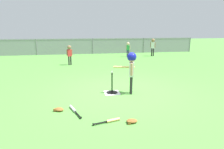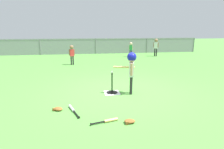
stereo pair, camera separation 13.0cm
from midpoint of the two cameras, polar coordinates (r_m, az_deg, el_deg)
ground_plane at (r=5.68m, az=1.69°, el=-5.19°), size 60.00×60.00×0.00m
home_plate at (r=5.58m, az=-0.67°, el=-5.46°), size 0.44×0.44×0.01m
batting_tee at (r=5.55m, az=-0.67°, el=-4.66°), size 0.32×0.32×0.58m
baseball_on_tee at (r=5.41m, az=-0.69°, el=0.72°), size 0.07×0.07×0.07m
batter_child at (r=5.34m, az=5.11°, el=3.00°), size 0.63×0.33×1.19m
fielder_deep_center at (r=12.90m, az=4.53°, el=8.08°), size 0.28×0.19×0.97m
fielder_near_right at (r=13.46m, az=11.86°, el=8.67°), size 0.31×0.24×1.19m
fielder_deep_left at (r=10.07m, az=-12.98°, el=6.47°), size 0.29×0.20×1.02m
spare_bat_silver at (r=4.48m, az=-12.20°, el=-10.28°), size 0.28×0.70×0.06m
spare_bat_wood at (r=3.91m, az=-1.49°, el=-13.65°), size 0.56×0.19×0.06m
glove_by_plate at (r=3.90m, az=4.95°, el=-13.71°), size 0.23×0.18×0.07m
glove_near_bats at (r=4.57m, az=-16.38°, el=-9.99°), size 0.27×0.26×0.07m
outfield_fence at (r=14.50m, az=-6.03°, el=8.59°), size 16.06×0.06×1.15m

